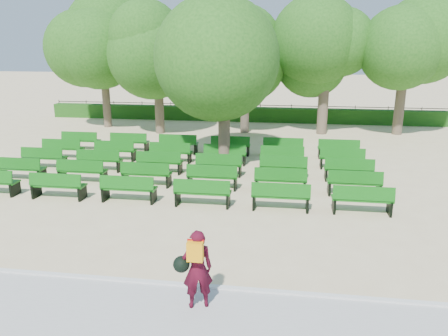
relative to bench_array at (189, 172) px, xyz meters
The scene contains 9 objects.
ground 2.03m from the bench_array, 62.43° to the right, with size 120.00×120.00×0.00m, color beige.
paving 9.25m from the bench_array, 84.17° to the right, with size 30.00×2.20×0.06m, color #B0AFAB.
curb 8.10m from the bench_array, 83.35° to the right, with size 30.00×0.12×0.10m, color silver.
hedge 12.24m from the bench_array, 85.60° to the left, with size 26.00×0.70×0.90m, color #1D5115.
fence 12.64m from the bench_array, 85.74° to the left, with size 26.00×0.10×1.02m, color black, non-canonical shape.
tree_line 8.26m from the bench_array, 83.47° to the left, with size 21.80×6.80×7.04m, color #28611A, non-canonical shape.
bench_array is the anchor object (origin of this frame).
tree_among 4.97m from the bench_array, 51.61° to the left, with size 4.92×4.92×6.93m.
person 9.02m from the bench_array, 76.44° to the right, with size 0.78×0.54×1.56m.
Camera 1 is at (2.72, -14.05, 4.87)m, focal length 35.00 mm.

